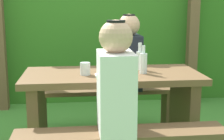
{
  "coord_description": "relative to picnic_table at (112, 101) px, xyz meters",
  "views": [
    {
      "loc": [
        -0.28,
        -2.57,
        1.27
      ],
      "look_at": [
        0.0,
        0.0,
        0.75
      ],
      "focal_mm": 53.18,
      "sensor_mm": 36.0,
      "label": 1
    }
  ],
  "objects": [
    {
      "name": "bench_far",
      "position": [
        0.0,
        0.55,
        -0.17
      ],
      "size": [
        1.4,
        0.24,
        0.46
      ],
      "color": "brown",
      "rests_on": "ground_plane"
    },
    {
      "name": "bottle_right",
      "position": [
        0.24,
        0.09,
        0.32
      ],
      "size": [
        0.06,
        0.06,
        0.23
      ],
      "color": "silver",
      "rests_on": "picnic_table"
    },
    {
      "name": "cell_phone",
      "position": [
        0.18,
        0.15,
        0.24
      ],
      "size": [
        0.12,
        0.16,
        0.01
      ],
      "primitive_type": "cube",
      "rotation": [
        0.0,
        0.0,
        -0.46
      ],
      "color": "silver",
      "rests_on": "picnic_table"
    },
    {
      "name": "hedge_backdrop",
      "position": [
        0.0,
        2.08,
        0.32
      ],
      "size": [
        6.4,
        0.88,
        1.64
      ],
      "primitive_type": "cube",
      "color": "#336F1F",
      "rests_on": "ground_plane"
    },
    {
      "name": "pergola_post_right",
      "position": [
        1.18,
        1.46,
        0.56
      ],
      "size": [
        0.12,
        0.12,
        2.12
      ],
      "primitive_type": "cube",
      "color": "brown",
      "rests_on": "ground_plane"
    },
    {
      "name": "person_black_coat",
      "position": [
        0.22,
        0.55,
        0.29
      ],
      "size": [
        0.25,
        0.35,
        0.72
      ],
      "color": "black",
      "rests_on": "bench_far"
    },
    {
      "name": "drinking_glass",
      "position": [
        -0.21,
        -0.06,
        0.28
      ],
      "size": [
        0.08,
        0.08,
        0.1
      ],
      "primitive_type": "cylinder",
      "color": "silver",
      "rests_on": "picnic_table"
    },
    {
      "name": "picnic_table",
      "position": [
        0.0,
        0.0,
        0.0
      ],
      "size": [
        1.4,
        0.64,
        0.73
      ],
      "color": "brown",
      "rests_on": "ground_plane"
    },
    {
      "name": "bottle_left",
      "position": [
        0.24,
        -0.05,
        0.32
      ],
      "size": [
        0.06,
        0.06,
        0.22
      ],
      "color": "silver",
      "rests_on": "picnic_table"
    },
    {
      "name": "person_white_shirt",
      "position": [
        -0.04,
        -0.55,
        0.29
      ],
      "size": [
        0.25,
        0.35,
        0.72
      ],
      "color": "white",
      "rests_on": "bench_near"
    }
  ]
}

